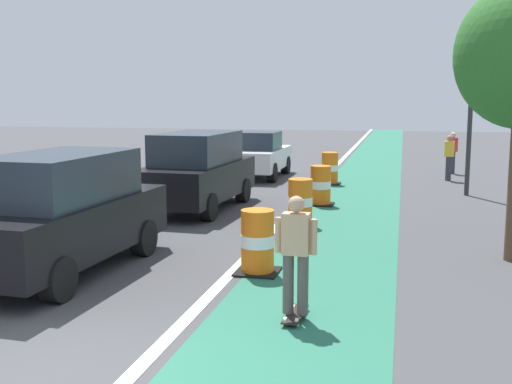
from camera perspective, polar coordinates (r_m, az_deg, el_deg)
name	(u,v)px	position (r m, az deg, el deg)	size (l,w,h in m)	color
ground_plane	(47,375)	(7.51, -18.23, -15.32)	(100.00, 100.00, 0.00)	#424244
bike_lane_strip	(354,203)	(18.12, 8.81, -0.98)	(2.50, 80.00, 0.01)	#286B51
lane_divider_stripe	(302,201)	(18.29, 4.12, -0.81)	(0.20, 80.00, 0.01)	silver
skateboarder_on_lane	(296,253)	(8.53, 3.59, -5.51)	(0.57, 0.81, 1.69)	black
parked_suv_nearest	(61,213)	(11.26, -17.07, -1.78)	(2.09, 4.68, 2.04)	black
parked_suv_second	(197,171)	(16.87, -5.27, 1.92)	(2.09, 4.68, 2.04)	black
parked_sedan_third	(257,155)	(23.47, 0.10, 3.34)	(1.94, 4.11, 1.70)	silver
traffic_barrel_front	(258,242)	(10.81, 0.14, -4.53)	(0.73, 0.73, 1.09)	orange
traffic_barrel_mid	(300,203)	(14.80, 3.98, -0.97)	(0.73, 0.73, 1.09)	orange
traffic_barrel_back	(321,186)	(17.62, 5.80, 0.55)	(0.73, 0.73, 1.09)	orange
traffic_barrel_far	(330,169)	(21.83, 6.62, 2.09)	(0.73, 0.73, 1.09)	orange
traffic_light_corner	(472,78)	(20.13, 18.80, 9.61)	(0.41, 0.32, 5.10)	#2D2D2D
pedestrian_crossing	(453,151)	(25.72, 17.21, 3.49)	(0.34, 0.20, 1.61)	#33333D
pedestrian_waiting	(449,156)	(23.57, 16.89, 3.07)	(0.34, 0.20, 1.61)	#33333D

